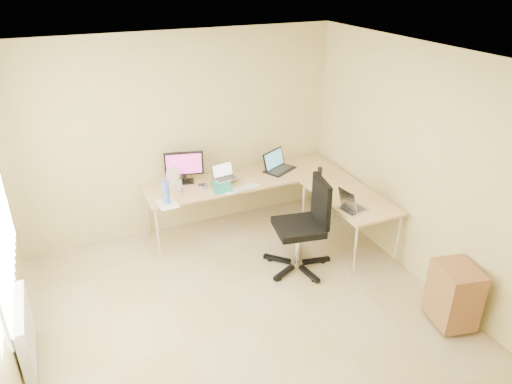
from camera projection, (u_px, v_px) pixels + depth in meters
name	position (u px, v px, depth m)	size (l,w,h in m)	color
floor	(251.00, 325.00, 4.81)	(4.50, 4.50, 0.00)	tan
ceiling	(249.00, 65.00, 3.66)	(4.50, 4.50, 0.00)	white
wall_back	(180.00, 136.00, 6.08)	(4.50, 4.50, 0.00)	#CFB973
wall_right	(432.00, 174.00, 5.01)	(4.50, 4.50, 0.00)	#CFB973
desk_main	(245.00, 203.00, 6.43)	(2.65, 0.70, 0.73)	tan
desk_return	(347.00, 222.00, 5.97)	(0.70, 1.30, 0.73)	tan
monitor	(184.00, 167.00, 6.06)	(0.50, 0.16, 0.42)	black
book_stack	(222.00, 186.00, 5.98)	(0.23, 0.32, 0.05)	#1A856F
laptop_center	(225.00, 172.00, 6.08)	(0.30, 0.23, 0.20)	#A8A8A8
laptop_black	(280.00, 161.00, 6.45)	(0.43, 0.31, 0.27)	black
keyboard	(241.00, 189.00, 5.96)	(0.46, 0.13, 0.02)	silver
mouse	(258.00, 185.00, 6.04)	(0.09, 0.05, 0.03)	white
mug	(179.00, 189.00, 5.87)	(0.10, 0.10, 0.09)	silver
cd_stack	(203.00, 186.00, 6.02)	(0.13, 0.13, 0.03)	#AAABC8
water_bottle	(166.00, 193.00, 5.55)	(0.08, 0.08, 0.29)	#496AD2
papers	(167.00, 204.00, 5.62)	(0.22, 0.31, 0.01)	white
white_box	(171.00, 182.00, 6.07)	(0.23, 0.17, 0.08)	silver
desk_fan	(173.00, 177.00, 6.03)	(0.19, 0.19, 0.24)	silver
black_cup	(320.00, 171.00, 6.36)	(0.06, 0.06, 0.10)	black
laptop_return	(354.00, 200.00, 5.45)	(0.27, 0.34, 0.22)	#A8A8A8
office_chair	(298.00, 231.00, 5.51)	(0.68, 0.68, 1.14)	black
cabinet	(454.00, 294.00, 4.68)	(0.36, 0.45, 0.62)	brown
radiator	(25.00, 330.00, 4.25)	(0.09, 0.80, 0.55)	white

